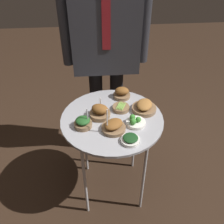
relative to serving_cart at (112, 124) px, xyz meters
The scene contains 11 objects.
ground_plane 0.70m from the serving_cart, ahead, with size 8.00×8.00×0.00m, color black.
serving_cart is the anchor object (origin of this frame).
bowl_roast_back_right 0.14m from the serving_cart, 92.36° to the right, with size 0.16×0.15×0.18m.
bowl_asparagus_mid_right 0.13m from the serving_cart, 51.20° to the left, with size 0.12×0.12×0.04m.
bowl_roast_back_left 0.12m from the serving_cart, 162.41° to the left, with size 0.14×0.14×0.12m.
bowl_roast_mid_left 0.27m from the serving_cart, 68.64° to the left, with size 0.12×0.12×0.08m.
bowl_roast_far_rim 0.25m from the serving_cart, 15.44° to the left, with size 0.17×0.17×0.07m.
bowl_spinach_front_center 0.22m from the serving_cart, 160.17° to the right, with size 0.12×0.12×0.14m.
bowl_spinach_near_rim 0.26m from the serving_cart, 68.72° to the right, with size 0.11×0.11×0.04m.
bowl_broccoli_front_right 0.18m from the serving_cart, 28.18° to the right, with size 0.13×0.13×0.06m.
waiter_figure 0.64m from the serving_cart, 90.88° to the left, with size 0.65×0.24×1.76m.
Camera 1 is at (-0.11, -1.28, 1.82)m, focal length 40.00 mm.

